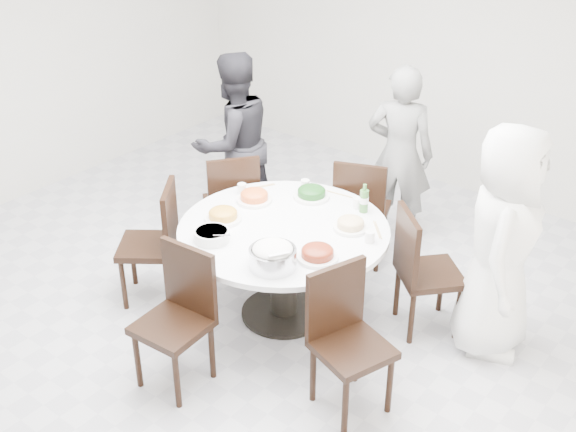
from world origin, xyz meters
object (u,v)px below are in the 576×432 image
Objects in this scene: chair_s at (172,323)px; diner_right at (502,243)px; chair_n at (362,208)px; rice_bowl at (273,258)px; chair_ne at (430,271)px; beverage_bottle at (364,198)px; diner_left at (233,143)px; soup_bowl at (212,235)px; chair_se at (353,346)px; dining_table at (284,272)px; chair_sw at (147,244)px; chair_nw at (231,202)px; diner_middle at (400,155)px.

chair_s is 0.57× the size of diner_right.
chair_n reaches higher than rice_bowl.
chair_ne reaches higher than rice_bowl.
rice_bowl is at bearing -92.41° from beverage_bottle.
beverage_bottle is at bearing 87.59° from rice_bowl.
diner_left is 1.93m from rice_bowl.
rice_bowl reaches higher than soup_bowl.
rice_bowl is at bearing 98.88° from chair_ne.
beverage_bottle is at bearing 76.75° from diner_right.
chair_se is at bearing 142.42° from diner_right.
chair_sw is at bearing -154.22° from dining_table.
diner_right is at bearing 132.64° from chair_nw.
chair_nw is 1.51m from rice_bowl.
chair_s is 2.58m from diner_middle.
dining_table is 0.91× the size of diner_right.
soup_bowl is at bearing 60.83° from diner_middle.
diner_left is at bearing 170.69° from beverage_bottle.
diner_left is 1.56m from soup_bowl.
beverage_bottle is (-1.03, -0.09, 0.03)m from diner_right.
chair_nw is 3.86× the size of soup_bowl.
diner_left is (-1.23, -0.74, 0.02)m from diner_middle.
diner_left is at bearing 117.48° from chair_s.
diner_left is 5.25× the size of rice_bowl.
diner_middle is at bearing 89.27° from dining_table.
chair_n is 3.86× the size of soup_bowl.
dining_table is at bearing 80.99° from chair_se.
chair_ne is at bearing 97.79° from diner_left.
diner_right is 2.55m from diner_left.
diner_left is 6.53× the size of soup_bowl.
chair_ne is 1.56m from soup_bowl.
chair_s is 0.68m from soup_bowl.
beverage_bottle reaches higher than chair_n.
dining_table is at bearing 68.41° from diner_middle.
beverage_bottle is at bearing 100.49° from chair_n.
beverage_bottle is at bearing 71.64° from chair_s.
chair_n and chair_s have the same top height.
dining_table is 1.58× the size of chair_s.
diner_middle is (-0.88, 1.01, 0.31)m from chair_ne.
diner_left is at bearing 154.09° from chair_sw.
diner_left is at bearing 127.06° from soup_bowl.
soup_bowl is (-0.27, -0.44, 0.41)m from dining_table.
beverage_bottle reaches higher than chair_s.
chair_ne is 1.82m from chair_nw.
chair_se is at bearing 93.43° from diner_middle.
diner_left is 1.54m from beverage_bottle.
diner_right reaches higher than chair_n.
diner_middle is at bearing 83.43° from chair_s.
beverage_bottle reaches higher than chair_se.
dining_table is 1.58× the size of chair_se.
chair_s is 1.15m from chair_se.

